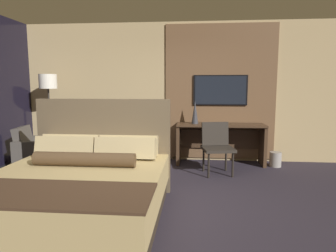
{
  "coord_description": "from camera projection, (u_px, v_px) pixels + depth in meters",
  "views": [
    {
      "loc": [
        0.53,
        -3.58,
        1.54
      ],
      "look_at": [
        0.12,
        0.96,
        0.92
      ],
      "focal_mm": 32.0,
      "sensor_mm": 36.0,
      "label": 1
    }
  ],
  "objects": [
    {
      "name": "tv",
      "position": [
        220.0,
        90.0,
        5.98
      ],
      "size": [
        1.07,
        0.04,
        0.6
      ],
      "color": "black"
    },
    {
      "name": "armchair_by_window",
      "position": [
        38.0,
        154.0,
        5.51
      ],
      "size": [
        0.81,
        0.82,
        0.8
      ],
      "rotation": [
        0.0,
        0.0,
        1.73
      ],
      "color": "#47423D",
      "rests_on": "ground_plane"
    },
    {
      "name": "floor_lamp",
      "position": [
        48.0,
        89.0,
        5.88
      ],
      "size": [
        0.34,
        0.34,
        1.76
      ],
      "color": "#282623",
      "rests_on": "ground_plane"
    },
    {
      "name": "vase_tall",
      "position": [
        195.0,
        112.0,
        5.85
      ],
      "size": [
        0.13,
        0.13,
        0.45
      ],
      "color": "#333338",
      "rests_on": "desk"
    },
    {
      "name": "ground_plane",
      "position": [
        152.0,
        208.0,
        3.78
      ],
      "size": [
        16.0,
        16.0,
        0.0
      ],
      "primitive_type": "plane",
      "color": "#28232D"
    },
    {
      "name": "waste_bin",
      "position": [
        275.0,
        159.0,
        5.71
      ],
      "size": [
        0.22,
        0.22,
        0.28
      ],
      "color": "gray",
      "rests_on": "ground_plane"
    },
    {
      "name": "bed",
      "position": [
        80.0,
        188.0,
        3.48
      ],
      "size": [
        1.95,
        2.13,
        1.35
      ],
      "color": "#33281E",
      "rests_on": "ground_plane"
    },
    {
      "name": "desk_chair",
      "position": [
        217.0,
        143.0,
        5.26
      ],
      "size": [
        0.6,
        0.6,
        0.9
      ],
      "rotation": [
        0.0,
        0.0,
        0.19
      ],
      "color": "#28231E",
      "rests_on": "ground_plane"
    },
    {
      "name": "wall_back_tv_panel",
      "position": [
        176.0,
        92.0,
        6.14
      ],
      "size": [
        7.2,
        0.09,
        2.8
      ],
      "color": "tan",
      "rests_on": "ground_plane"
    },
    {
      "name": "desk",
      "position": [
        220.0,
        137.0,
        5.89
      ],
      "size": [
        1.7,
        0.53,
        0.8
      ],
      "color": "#422D1E",
      "rests_on": "ground_plane"
    }
  ]
}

